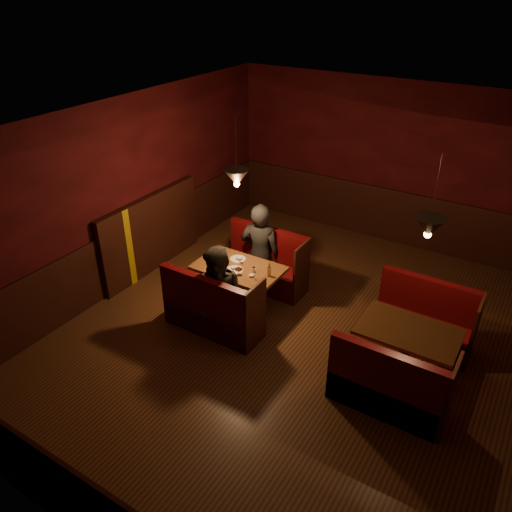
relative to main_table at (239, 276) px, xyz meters
The scene contains 9 objects.
room 0.98m from the main_table, 13.54° to the right, with size 6.02×7.02×2.92m.
main_table is the anchor object (origin of this frame).
main_bench_far 0.75m from the main_table, 88.74° to the left, with size 1.40×0.50×0.95m.
main_bench_near 0.75m from the main_table, 88.74° to the right, with size 1.40×0.50×0.95m.
second_table 2.54m from the main_table, ahead, with size 1.19×0.76×0.67m.
second_bench_far 2.63m from the main_table, 12.75° to the left, with size 1.31×0.49×0.94m.
second_bench_near 2.70m from the main_table, 18.20° to the right, with size 1.31×0.49×0.94m.
diner_a 0.78m from the main_table, 95.81° to the left, with size 0.63×0.42×1.74m, color black.
diner_b 0.71m from the main_table, 80.31° to the right, with size 0.80×0.62×1.64m, color black.
Camera 1 is at (2.40, -4.89, 4.41)m, focal length 35.00 mm.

